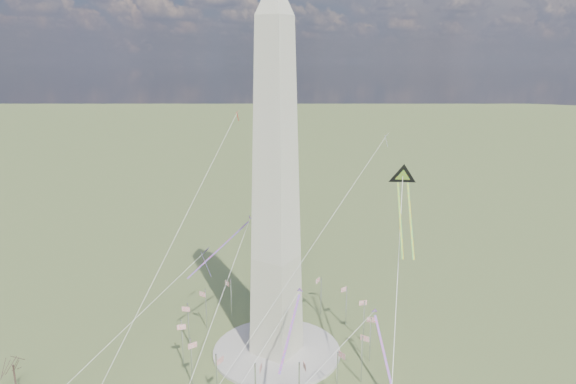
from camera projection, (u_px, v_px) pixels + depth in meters
The scene contains 12 objects.
ground at pixel (277, 352), 145.44m from camera, with size 2000.00×2000.00×0.00m, color #596432.
plaza at pixel (277, 351), 145.35m from camera, with size 36.00×36.00×0.80m, color #A69F98.
washington_monument at pixel (276, 188), 133.59m from camera, with size 15.56×15.56×100.00m.
flagpole_ring at pixel (277, 329), 143.65m from camera, with size 54.40×54.40×13.00m.
tree_far at pixel (13, 363), 125.19m from camera, with size 6.88×6.88×12.03m.
kite_delta_black at pixel (403, 181), 125.92m from camera, with size 14.02×21.51×17.88m.
kite_diamond_purple at pixel (206, 254), 158.84m from camera, with size 1.87×3.33×10.37m.
kite_streamer_left at pixel (293, 319), 123.33m from camera, with size 6.48×18.36×12.93m.
kite_streamer_mid at pixel (229, 239), 143.87m from camera, with size 8.79×19.99×14.40m.
kite_streamer_right at pixel (381, 341), 131.17m from camera, with size 13.47×16.54×13.84m.
kite_small_red at pixel (238, 113), 179.62m from camera, with size 1.48×1.30×3.89m.
kite_small_white at pixel (387, 137), 168.38m from camera, with size 1.33×2.14×4.85m.
Camera 1 is at (71.77, -108.07, 80.03)m, focal length 32.00 mm.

